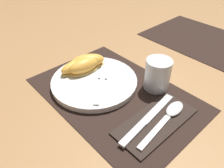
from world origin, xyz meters
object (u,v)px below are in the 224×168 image
object	(u,v)px
juice_glass	(157,76)
citrus_wedge_0	(88,62)
plate	(94,81)
fork	(102,80)
spoon	(170,114)
citrus_wedge_2	(76,66)
citrus_wedge_1	(84,66)
knife	(147,119)

from	to	relation	value
juice_glass	citrus_wedge_0	world-z (taller)	juice_glass
citrus_wedge_0	juice_glass	bearing A→B (deg)	25.69
plate	fork	bearing A→B (deg)	27.59
spoon	fork	distance (m)	0.21
spoon	citrus_wedge_2	xyz separation A→B (m)	(-0.31, -0.06, 0.02)
plate	citrus_wedge_1	xyz separation A→B (m)	(-0.05, 0.00, 0.03)
plate	citrus_wedge_1	distance (m)	0.06
spoon	citrus_wedge_0	size ratio (longest dim) A/B	1.59
spoon	citrus_wedge_0	distance (m)	0.30
juice_glass	citrus_wedge_0	distance (m)	0.22
citrus_wedge_1	fork	bearing A→B (deg)	6.51
knife	spoon	xyz separation A→B (m)	(0.03, 0.05, 0.00)
juice_glass	citrus_wedge_1	bearing A→B (deg)	-147.33
citrus_wedge_0	citrus_wedge_2	distance (m)	0.04
knife	spoon	world-z (taller)	spoon
citrus_wedge_0	citrus_wedge_2	bearing A→B (deg)	-103.71
juice_glass	citrus_wedge_1	distance (m)	0.22
plate	fork	xyz separation A→B (m)	(0.02, 0.01, 0.01)
fork	citrus_wedge_0	size ratio (longest dim) A/B	1.24
citrus_wedge_2	fork	bearing A→B (deg)	12.53
spoon	citrus_wedge_0	bearing A→B (deg)	-174.74
fork	citrus_wedge_0	world-z (taller)	citrus_wedge_0
juice_glass	citrus_wedge_2	xyz separation A→B (m)	(-0.21, -0.13, -0.01)
plate	knife	xyz separation A→B (m)	(0.20, 0.00, -0.00)
plate	juice_glass	bearing A→B (deg)	42.46
fork	citrus_wedge_0	bearing A→B (deg)	170.47
knife	spoon	distance (m)	0.06
citrus_wedge_0	spoon	bearing A→B (deg)	5.26
citrus_wedge_1	plate	bearing A→B (deg)	-3.64
juice_glass	citrus_wedge_0	bearing A→B (deg)	-154.31
fork	citrus_wedge_2	world-z (taller)	citrus_wedge_2
knife	spoon	size ratio (longest dim) A/B	1.12
plate	knife	distance (m)	0.20
fork	citrus_wedge_1	world-z (taller)	citrus_wedge_1
juice_glass	fork	size ratio (longest dim) A/B	0.60
fork	citrus_wedge_2	size ratio (longest dim) A/B	1.30
fork	juice_glass	bearing A→B (deg)	44.85
plate	knife	size ratio (longest dim) A/B	1.17
juice_glass	citrus_wedge_1	xyz separation A→B (m)	(-0.19, -0.12, -0.01)
citrus_wedge_0	plate	bearing A→B (deg)	-22.13
spoon	citrus_wedge_1	bearing A→B (deg)	-169.88
knife	citrus_wedge_0	bearing A→B (deg)	174.62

